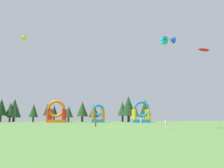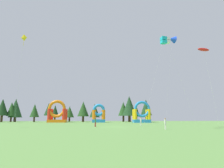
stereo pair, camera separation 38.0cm
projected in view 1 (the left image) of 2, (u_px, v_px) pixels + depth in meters
The scene contains 25 objects.
ground_plane at pixel (115, 127), 37.25m from camera, with size 120.00×120.00×0.00m, color #5B8C42.
kite_cyan_box at pixel (164, 41), 34.58m from camera, with size 4.56×1.25×15.02m.
kite_blue_delta at pixel (171, 39), 61.77m from camera, with size 2.51×7.68×25.94m.
kite_white_box at pixel (168, 41), 38.32m from camera, with size 5.59×1.69×16.33m.
kite_yellow_diamond at pixel (23, 38), 41.74m from camera, with size 2.23×3.18×18.15m.
kite_red_parafoil at pixel (204, 50), 32.76m from camera, with size 2.87×1.06×12.63m.
person_far_side at pixel (96, 121), 38.68m from camera, with size 0.39×0.39×1.68m.
person_left_edge at pixel (166, 123), 30.13m from camera, with size 0.38×0.38×1.67m.
person_near_camera at pixel (141, 121), 43.28m from camera, with size 0.40×0.40×1.83m.
inflatable_red_slide at pixel (98, 115), 71.03m from camera, with size 4.38×4.22×6.28m.
inflatable_orange_dome at pixel (141, 115), 68.23m from camera, with size 5.57×3.83×7.08m.
inflatable_blue_arch at pixel (56, 114), 70.73m from camera, with size 6.21×4.40×7.60m.
tree_row_0 at pixel (1, 107), 76.81m from camera, with size 4.42×4.42×8.54m.
tree_row_1 at pixel (10, 109), 78.44m from camera, with size 3.51×3.51×7.49m.
tree_row_2 at pixel (14, 108), 79.83m from camera, with size 5.11×5.11×8.87m.
tree_row_3 at pixel (34, 111), 77.97m from camera, with size 3.42×3.42×6.72m.
tree_row_4 at pixel (48, 109), 79.61m from camera, with size 3.47×3.47×7.21m.
tree_row_5 at pixel (54, 111), 79.87m from camera, with size 3.19×3.19×6.42m.
tree_row_6 at pixel (69, 112), 81.76m from camera, with size 3.64×3.64×6.08m.
tree_row_7 at pixel (82, 109), 79.70m from camera, with size 4.44×4.44×7.78m.
tree_row_8 at pixel (94, 111), 78.09m from camera, with size 3.90×3.90×6.79m.
tree_row_9 at pixel (122, 109), 82.24m from camera, with size 4.16×4.16×7.85m.
tree_row_10 at pixel (128, 106), 80.29m from camera, with size 5.50×5.50×9.98m.
tree_row_11 at pixel (136, 111), 82.71m from camera, with size 2.42×2.42×6.20m.
tree_row_12 at pixel (145, 108), 79.39m from camera, with size 4.32×4.32×8.55m.
Camera 1 is at (-3.10, -37.89, 1.78)m, focal length 33.19 mm.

